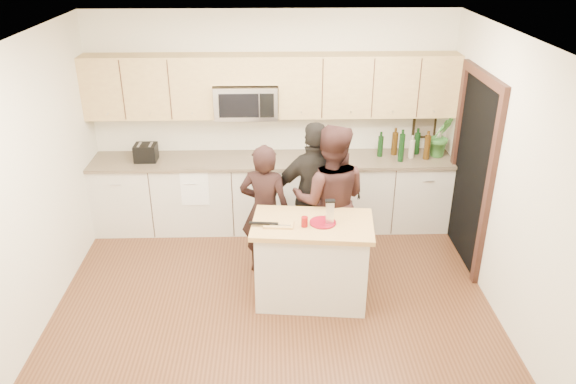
{
  "coord_description": "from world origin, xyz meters",
  "views": [
    {
      "loc": [
        0.02,
        -4.83,
        3.56
      ],
      "look_at": [
        0.16,
        0.35,
        1.11
      ],
      "focal_mm": 35.0,
      "sensor_mm": 36.0,
      "label": 1
    }
  ],
  "objects_px": {
    "island": "(312,261)",
    "toaster": "(146,152)",
    "woman_center": "(330,201)",
    "woman_right": "(316,196)",
    "woman_left": "(265,210)"
  },
  "relations": [
    {
      "from": "island",
      "to": "toaster",
      "type": "bearing_deg",
      "value": 146.5
    },
    {
      "from": "island",
      "to": "woman_center",
      "type": "height_order",
      "value": "woman_center"
    },
    {
      "from": "woman_right",
      "to": "island",
      "type": "bearing_deg",
      "value": 79.99
    },
    {
      "from": "toaster",
      "to": "woman_right",
      "type": "distance_m",
      "value": 2.24
    },
    {
      "from": "island",
      "to": "toaster",
      "type": "relative_size",
      "value": 4.73
    },
    {
      "from": "toaster",
      "to": "woman_left",
      "type": "height_order",
      "value": "woman_left"
    },
    {
      "from": "toaster",
      "to": "woman_left",
      "type": "bearing_deg",
      "value": -35.45
    },
    {
      "from": "toaster",
      "to": "woman_center",
      "type": "bearing_deg",
      "value": -25.66
    },
    {
      "from": "woman_center",
      "to": "woman_left",
      "type": "bearing_deg",
      "value": 8.07
    },
    {
      "from": "woman_right",
      "to": "woman_left",
      "type": "bearing_deg",
      "value": 10.89
    },
    {
      "from": "island",
      "to": "woman_center",
      "type": "distance_m",
      "value": 0.72
    },
    {
      "from": "toaster",
      "to": "woman_center",
      "type": "xyz_separation_m",
      "value": [
        2.18,
        -1.05,
        -0.18
      ]
    },
    {
      "from": "woman_left",
      "to": "woman_center",
      "type": "height_order",
      "value": "woman_center"
    },
    {
      "from": "toaster",
      "to": "woman_center",
      "type": "distance_m",
      "value": 2.43
    },
    {
      "from": "woman_left",
      "to": "woman_right",
      "type": "relative_size",
      "value": 0.89
    }
  ]
}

